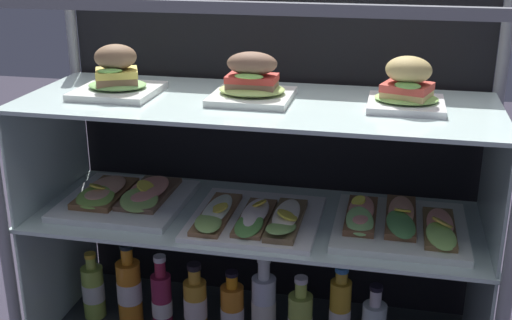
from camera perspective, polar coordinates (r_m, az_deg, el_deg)
name	(u,v)px	position (r m, az deg, el deg)	size (l,w,h in m)	color
case_frame	(267,154)	(1.78, 0.98, 0.53)	(1.21, 0.47, 0.97)	gray
riser_lower_tier	(256,279)	(1.78, 0.00, -10.37)	(1.15, 0.41, 0.36)	silver
shelf_lower_glass	(256,217)	(1.70, 0.00, -5.01)	(1.16, 0.43, 0.01)	silver
riser_upper_tier	(256,162)	(1.64, 0.00, -0.17)	(1.15, 0.41, 0.29)	silver
shelf_upper_glass	(256,103)	(1.59, 0.00, 4.99)	(1.16, 0.43, 0.01)	silver
plated_roll_sandwich_left_of_center	(117,77)	(1.68, -12.04, 7.08)	(0.20, 0.20, 0.13)	white
plated_roll_sandwich_near_left_corner	(252,83)	(1.59, -0.35, 6.71)	(0.19, 0.19, 0.12)	white
plated_roll_sandwich_center	(407,88)	(1.56, 13.05, 6.12)	(0.18, 0.18, 0.12)	white
open_sandwich_tray_mid_right	(125,197)	(1.79, -11.33, -3.16)	(0.32, 0.32, 0.07)	white
open_sandwich_tray_near_left_corner	(254,218)	(1.64, -0.16, -5.07)	(0.32, 0.33, 0.06)	white
open_sandwich_tray_mid_left	(399,223)	(1.64, 12.38, -5.42)	(0.32, 0.32, 0.07)	white
juice_bottle_tucked_behind	(94,290)	(1.98, -13.98, -10.94)	(0.06, 0.06, 0.20)	#AFD44F
juice_bottle_back_left	(129,291)	(1.91, -10.98, -11.12)	(0.07, 0.07, 0.25)	orange
juice_bottle_front_right_end	(162,300)	(1.88, -8.22, -12.01)	(0.06, 0.06, 0.23)	#962549
juice_bottle_back_center	(195,305)	(1.85, -5.31, -12.48)	(0.06, 0.06, 0.22)	gold
juice_bottle_back_right	(232,310)	(1.85, -2.10, -12.93)	(0.07, 0.07, 0.19)	orange
juice_bottle_front_fourth	(264,307)	(1.82, 0.68, -12.68)	(0.07, 0.07, 0.25)	white
juice_bottle_near_post	(300,320)	(1.80, 3.87, -13.77)	(0.07, 0.07, 0.21)	#B8D054
juice_bottle_front_middle	(340,313)	(1.80, 7.32, -13.11)	(0.06, 0.06, 0.24)	gold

